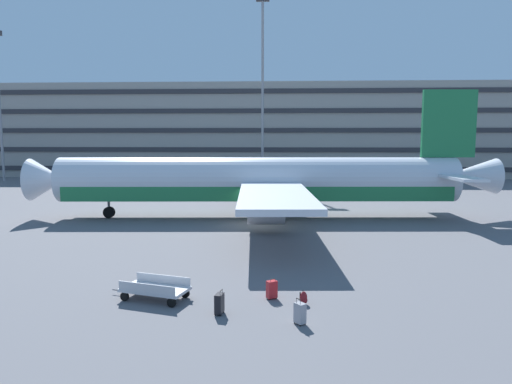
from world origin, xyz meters
name	(u,v)px	position (x,y,z in m)	size (l,w,h in m)	color
ground_plane	(254,225)	(0.00, 0.00, 0.00)	(600.00, 600.00, 0.00)	#5B5B60
terminal_structure	(270,131)	(0.00, 47.15, 7.37)	(158.53, 17.53, 14.73)	gray
airliner	(263,182)	(0.53, 3.07, 2.89)	(36.80, 29.75, 10.02)	silver
light_mast_left	(263,78)	(-0.64, 32.42, 14.41)	(1.80, 0.50, 25.35)	gray
suitcase_small	(219,303)	(-0.27, -17.36, 0.41)	(0.33, 0.50, 0.92)	black
suitcase_purple	(272,289)	(1.60, -15.63, 0.39)	(0.48, 0.44, 0.84)	#B21E23
suitcase_teal	(300,313)	(2.62, -18.12, 0.40)	(0.45, 0.46, 0.93)	gray
backpack_scuffed	(304,298)	(2.84, -16.22, 0.25)	(0.39, 0.37, 0.56)	maroon
baggage_cart	(155,289)	(-3.02, -15.94, 0.43)	(3.36, 1.97, 0.82)	#B7B7BC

